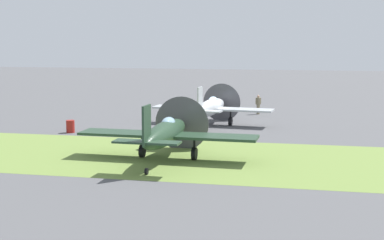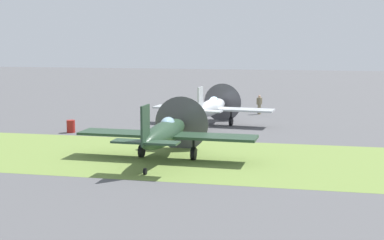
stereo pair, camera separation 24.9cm
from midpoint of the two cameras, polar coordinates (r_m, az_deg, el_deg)
ground_plane at (r=44.04m, az=1.80°, el=-0.45°), size 160.00×160.00×0.00m
grass_verge at (r=31.91m, az=-2.15°, el=-3.82°), size 120.00×11.00×0.01m
airplane_lead at (r=43.36m, az=1.86°, el=1.33°), size 9.67×7.66×3.43m
airplane_wingman at (r=30.92m, az=-2.91°, el=-1.34°), size 10.19×8.09×3.65m
ground_crew_chief at (r=50.24m, az=6.67°, el=1.64°), size 0.47×0.48×1.73m
fuel_drum at (r=41.07m, az=-12.54°, el=-0.65°), size 0.60×0.60×0.90m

